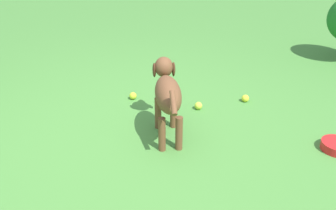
# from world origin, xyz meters

# --- Properties ---
(ground) EXTENTS (14.00, 14.00, 0.00)m
(ground) POSITION_xyz_m (0.00, 0.00, 0.00)
(ground) COLOR #478438
(dog) EXTENTS (0.71, 0.41, 0.53)m
(dog) POSITION_xyz_m (0.24, -0.22, 0.35)
(dog) COLOR brown
(dog) RESTS_ON ground
(tennis_ball_0) EXTENTS (0.07, 0.07, 0.07)m
(tennis_ball_0) POSITION_xyz_m (1.00, -0.68, 0.03)
(tennis_ball_0) COLOR yellow
(tennis_ball_0) RESTS_ON ground
(tennis_ball_1) EXTENTS (0.07, 0.07, 0.07)m
(tennis_ball_1) POSITION_xyz_m (0.70, 0.29, 0.03)
(tennis_ball_1) COLOR #C4DA2F
(tennis_ball_1) RESTS_ON ground
(tennis_ball_2) EXTENTS (0.07, 0.07, 0.07)m
(tennis_ball_2) POSITION_xyz_m (0.71, -0.32, 0.03)
(tennis_ball_2) COLOR #C2DF3C
(tennis_ball_2) RESTS_ON ground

